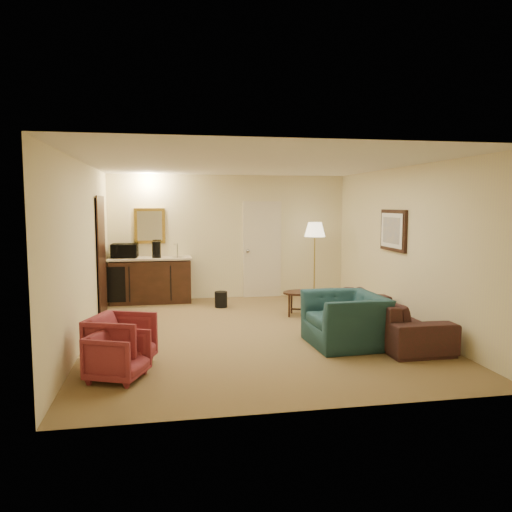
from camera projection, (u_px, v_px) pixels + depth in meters
The scene contains 12 objects.
ground at pixel (254, 332), 7.78m from camera, with size 6.00×6.00×0.00m, color olive.
room_walls at pixel (241, 221), 8.33m from camera, with size 5.02×6.01×2.61m.
wetbar_cabinet at pixel (151, 280), 10.09m from camera, with size 1.64×0.58×0.92m, color #361C11.
sofa at pixel (391, 309), 7.41m from camera, with size 2.24×0.65×0.87m, color black.
teal_armchair at pixel (345, 311), 7.05m from camera, with size 1.12×0.73×0.98m, color #1C4248.
rose_chair_near at pixel (121, 338), 6.11m from camera, with size 0.69×0.65×0.71m, color #8C2E43.
rose_chair_far at pixel (118, 354), 5.67m from camera, with size 0.59×0.55×0.60m, color #8C2E43.
coffee_table at pixel (304, 304), 8.91m from camera, with size 0.77×0.52×0.44m, color black.
floor_lamp at pixel (314, 261), 10.34m from camera, with size 0.43×0.43×1.63m, color #B1963B.
waste_bin at pixel (221, 299), 9.66m from camera, with size 0.24×0.24×0.31m, color black.
microwave at pixel (124, 249), 9.99m from camera, with size 0.51×0.28×0.35m, color black.
coffee_maker at pixel (156, 250), 10.02m from camera, with size 0.17×0.17×0.32m, color black.
Camera 1 is at (-1.35, -7.49, 2.00)m, focal length 35.00 mm.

